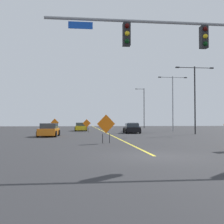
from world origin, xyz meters
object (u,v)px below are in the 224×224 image
(street_lamp_mid_right, at_px, (143,106))
(construction_sign_left_lane, at_px, (55,123))
(construction_sign_median_near, at_px, (106,125))
(car_black_far, at_px, (132,128))
(street_lamp_mid_left, at_px, (173,98))
(street_lamp_near_left, at_px, (195,93))
(car_blue_passing, at_px, (132,127))
(car_yellow_near, at_px, (81,127))
(construction_sign_median_far, at_px, (87,124))
(car_orange_approaching, at_px, (49,130))

(street_lamp_mid_right, distance_m, construction_sign_left_lane, 23.49)
(construction_sign_median_near, relative_size, car_black_far, 0.50)
(street_lamp_mid_left, height_order, street_lamp_near_left, street_lamp_mid_left)
(car_black_far, distance_m, car_blue_passing, 7.38)
(car_black_far, xyz_separation_m, car_blue_passing, (1.44, 7.24, 0.00))
(car_yellow_near, distance_m, car_blue_passing, 8.34)
(street_lamp_near_left, distance_m, construction_sign_left_lane, 22.80)
(construction_sign_median_near, bearing_deg, street_lamp_mid_right, 73.35)
(construction_sign_left_lane, xyz_separation_m, car_black_far, (10.95, -9.59, -0.64))
(construction_sign_median_near, bearing_deg, construction_sign_median_far, 93.26)
(car_black_far, xyz_separation_m, car_orange_approaching, (-10.00, -6.66, 0.04))
(construction_sign_left_lane, bearing_deg, street_lamp_near_left, -36.41)
(construction_sign_median_near, relative_size, car_yellow_near, 0.48)
(construction_sign_left_lane, relative_size, car_black_far, 0.48)
(car_black_far, bearing_deg, car_yellow_near, 126.90)
(car_black_far, relative_size, car_orange_approaching, 1.08)
(construction_sign_left_lane, bearing_deg, construction_sign_median_far, -54.44)
(street_lamp_mid_left, xyz_separation_m, construction_sign_median_near, (-12.44, -21.63, -3.83))
(construction_sign_left_lane, height_order, car_blue_passing, construction_sign_left_lane)
(car_yellow_near, relative_size, car_black_far, 1.04)
(car_yellow_near, height_order, car_blue_passing, car_yellow_near)
(street_lamp_mid_right, relative_size, construction_sign_median_near, 4.24)
(construction_sign_median_far, bearing_deg, street_lamp_near_left, -25.70)
(car_orange_approaching, bearing_deg, street_lamp_mid_right, 60.92)
(street_lamp_near_left, height_order, car_black_far, street_lamp_near_left)
(street_lamp_mid_left, distance_m, construction_sign_left_lane, 19.34)
(street_lamp_mid_right, relative_size, car_blue_passing, 2.20)
(construction_sign_median_far, relative_size, car_black_far, 0.44)
(street_lamp_mid_left, distance_m, car_yellow_near, 15.37)
(car_yellow_near, distance_m, car_orange_approaching, 15.96)
(street_lamp_mid_left, distance_m, street_lamp_near_left, 9.48)
(construction_sign_median_near, height_order, construction_sign_median_far, construction_sign_median_near)
(street_lamp_mid_right, height_order, car_orange_approaching, street_lamp_mid_right)
(street_lamp_near_left, bearing_deg, car_yellow_near, 137.50)
(car_yellow_near, height_order, car_orange_approaching, car_orange_approaching)
(street_lamp_mid_right, height_order, construction_sign_median_far, street_lamp_mid_right)
(car_yellow_near, xyz_separation_m, car_black_far, (6.73, -8.96, -0.01))
(car_blue_passing, bearing_deg, construction_sign_median_far, -147.21)
(construction_sign_median_near, bearing_deg, construction_sign_left_lane, 103.46)
(street_lamp_mid_right, bearing_deg, car_yellow_near, -132.39)
(street_lamp_mid_left, relative_size, car_blue_passing, 2.14)
(street_lamp_mid_right, xyz_separation_m, car_yellow_near, (-13.86, -15.19, -4.26))
(street_lamp_near_left, distance_m, car_orange_approaching, 17.93)
(street_lamp_mid_left, height_order, car_blue_passing, street_lamp_mid_left)
(street_lamp_mid_left, height_order, car_black_far, street_lamp_mid_left)
(construction_sign_left_lane, bearing_deg, car_orange_approaching, -86.67)
(street_lamp_near_left, height_order, car_yellow_near, street_lamp_near_left)
(construction_sign_median_far, distance_m, car_blue_passing, 8.74)
(street_lamp_mid_right, bearing_deg, construction_sign_left_lane, -141.17)
(construction_sign_median_near, xyz_separation_m, car_black_far, (4.84, 15.91, -0.71))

